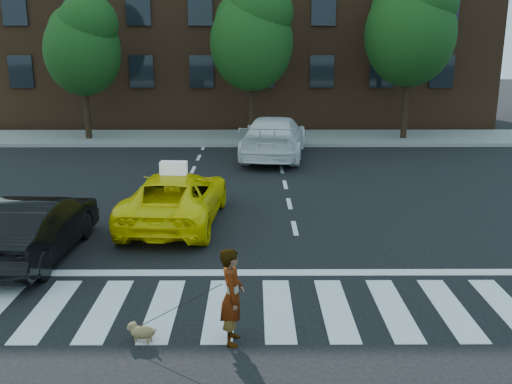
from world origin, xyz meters
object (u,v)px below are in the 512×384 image
at_px(tree_right, 412,23).
at_px(white_suv, 274,137).
at_px(tree_left, 83,42).
at_px(taxi, 176,198).
at_px(tree_mid, 252,32).
at_px(black_sedan, 35,227).
at_px(dog, 141,331).
at_px(woman, 232,296).

height_order(tree_right, white_suv, tree_right).
height_order(tree_left, taxi, tree_left).
distance_m(tree_left, tree_right, 14.52).
height_order(tree_mid, white_suv, tree_mid).
relative_size(tree_left, black_sedan, 1.57).
distance_m(tree_mid, dog, 18.75).
bearing_deg(tree_left, tree_right, -0.00).
height_order(taxi, black_sedan, black_sedan).
relative_size(tree_right, black_sedan, 1.86).
height_order(tree_left, tree_right, tree_right).
bearing_deg(black_sedan, taxi, -135.38).
distance_m(tree_left, tree_mid, 7.51).
relative_size(taxi, white_suv, 0.83).
xyz_separation_m(tree_right, dog, (-8.71, -18.08, -5.09)).
bearing_deg(taxi, tree_left, -61.25).
bearing_deg(black_sedan, dog, 131.59).
distance_m(tree_left, dog, 19.46).
bearing_deg(tree_mid, woman, -90.91).
height_order(tree_right, black_sedan, tree_right).
bearing_deg(taxi, woman, 109.34).
relative_size(tree_left, woman, 4.24).
bearing_deg(taxi, dog, 96.17).
distance_m(tree_left, taxi, 13.83).
distance_m(tree_right, taxi, 15.72).
bearing_deg(tree_left, taxi, -65.27).
xyz_separation_m(tree_left, taxi, (5.57, -12.08, -3.78)).
bearing_deg(black_sedan, tree_mid, -105.05).
height_order(white_suv, woman, white_suv).
bearing_deg(tree_left, dog, -72.24).
bearing_deg(dog, tree_mid, 105.60).
xyz_separation_m(taxi, white_suv, (2.80, 8.29, 0.17)).
distance_m(tree_right, woman, 20.02).
height_order(taxi, dog, taxi).
height_order(tree_left, black_sedan, tree_left).
height_order(taxi, white_suv, white_suv).
relative_size(tree_mid, taxi, 1.50).
relative_size(taxi, dog, 9.27).
xyz_separation_m(taxi, woman, (1.65, -6.01, 0.11)).
bearing_deg(tree_right, dog, -115.72).
xyz_separation_m(tree_mid, taxi, (-1.93, -12.08, -4.20)).
bearing_deg(tree_right, woman, -111.93).
bearing_deg(white_suv, tree_left, -16.66).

